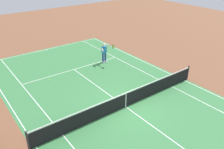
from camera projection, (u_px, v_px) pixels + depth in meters
name	position (u px, v px, depth m)	size (l,w,h in m)	color
ground_plane	(126.00, 107.00, 13.99)	(60.00, 60.00, 0.00)	brown
court_slab	(126.00, 107.00, 13.99)	(24.20, 11.40, 0.00)	#387A42
court_line_markings	(126.00, 107.00, 13.98)	(23.85, 11.05, 0.01)	white
tennis_net	(126.00, 100.00, 13.76)	(0.10, 11.70, 1.08)	#2D2D33
tennis_player_near	(104.00, 52.00, 19.41)	(1.05, 0.78, 1.70)	navy
tennis_ball	(49.00, 80.00, 16.94)	(0.07, 0.07, 0.07)	#CCE01E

